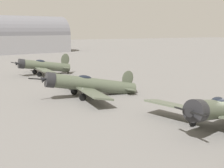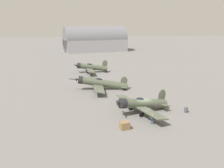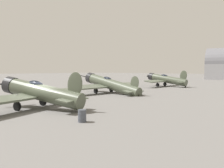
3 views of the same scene
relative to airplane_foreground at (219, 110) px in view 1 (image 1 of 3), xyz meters
name	(u,v)px [view 1 (image 1 of 3)]	position (x,y,z in m)	size (l,w,h in m)	color
ground_plane	(221,127)	(-0.47, -0.15, -1.54)	(400.00, 400.00, 0.00)	slate
airplane_foreground	(219,110)	(0.00, 0.00, 0.00)	(9.06, 12.93, 3.54)	#4C5442
airplane_mid_apron	(89,85)	(4.83, -15.06, -0.14)	(12.74, 12.99, 3.52)	#4C5442
airplane_far_line	(43,66)	(5.69, -34.02, 0.02)	(9.89, 12.93, 3.59)	#4C5442
distant_hangar	(22,38)	(0.01, -85.57, 3.27)	(31.19, 18.15, 12.62)	#939399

